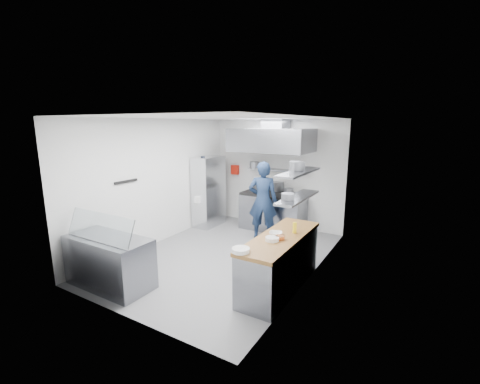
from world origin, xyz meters
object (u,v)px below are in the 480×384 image
Objects in this scene: wire_rack at (209,191)px; gas_range at (273,212)px; display_case at (110,262)px; chef at (263,201)px.

gas_range is at bearing 18.57° from wire_rack.
chef is at bearing 70.57° from display_case.
gas_range is at bearing 74.98° from display_case.
display_case is (-1.18, -3.34, -0.50)m from chef.
display_case is at bearing 50.31° from chef.
wire_rack is at bearing -27.20° from chef.
chef reaches higher than gas_range.
gas_range is 0.90m from chef.
wire_rack is 1.23× the size of display_case.
chef is 1.72m from wire_rack.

